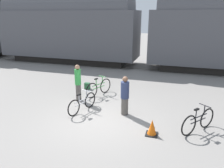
{
  "coord_description": "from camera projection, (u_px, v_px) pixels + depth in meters",
  "views": [
    {
      "loc": [
        2.7,
        -7.11,
        3.9
      ],
      "look_at": [
        0.08,
        1.19,
        1.1
      ],
      "focal_mm": 35.0,
      "sensor_mm": 36.0,
      "label": 1
    }
  ],
  "objects": [
    {
      "name": "freight_train",
      "position": [
        144.0,
        27.0,
        16.02
      ],
      "size": [
        48.68,
        3.09,
        5.62
      ],
      "color": "black",
      "rests_on": "ground_plane"
    },
    {
      "name": "rail_far",
      "position": [
        144.0,
        65.0,
        17.58
      ],
      "size": [
        60.68,
        0.07,
        0.01
      ],
      "primitive_type": "cube",
      "color": "#4C4238",
      "rests_on": "ground_plane"
    },
    {
      "name": "bicycle_silver",
      "position": [
        82.0,
        103.0,
        9.05
      ],
      "size": [
        0.57,
        1.65,
        0.85
      ],
      "color": "black",
      "rests_on": "ground_plane"
    },
    {
      "name": "ground_plane",
      "position": [
        101.0,
        120.0,
        8.42
      ],
      "size": [
        80.0,
        80.0,
        0.0
      ],
      "primitive_type": "plane",
      "color": "gray"
    },
    {
      "name": "bicycle_black",
      "position": [
        198.0,
        121.0,
        7.48
      ],
      "size": [
        1.13,
        1.38,
        0.93
      ],
      "color": "black",
      "rests_on": "ground_plane"
    },
    {
      "name": "backpack",
      "position": [
        87.0,
        86.0,
        11.86
      ],
      "size": [
        0.28,
        0.2,
        0.34
      ],
      "color": "#235633",
      "rests_on": "ground_plane"
    },
    {
      "name": "rail_near",
      "position": [
        141.0,
        69.0,
        16.27
      ],
      "size": [
        60.68,
        0.07,
        0.01
      ],
      "primitive_type": "cube",
      "color": "#4C4238",
      "rests_on": "ground_plane"
    },
    {
      "name": "bicycle_green",
      "position": [
        99.0,
        88.0,
        10.87
      ],
      "size": [
        0.74,
        1.6,
        0.94
      ],
      "color": "black",
      "rests_on": "ground_plane"
    },
    {
      "name": "traffic_cone",
      "position": [
        152.0,
        128.0,
        7.32
      ],
      "size": [
        0.4,
        0.4,
        0.55
      ],
      "color": "black",
      "rests_on": "ground_plane"
    },
    {
      "name": "person_in_navy",
      "position": [
        125.0,
        96.0,
        8.66
      ],
      "size": [
        0.33,
        0.33,
        1.6
      ],
      "rotation": [
        0.0,
        0.0,
        2.32
      ],
      "color": "#514C47",
      "rests_on": "ground_plane"
    },
    {
      "name": "person_in_green",
      "position": [
        78.0,
        82.0,
        10.1
      ],
      "size": [
        0.29,
        0.29,
        1.71
      ],
      "rotation": [
        0.0,
        0.0,
        0.91
      ],
      "color": "#514C47",
      "rests_on": "ground_plane"
    }
  ]
}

